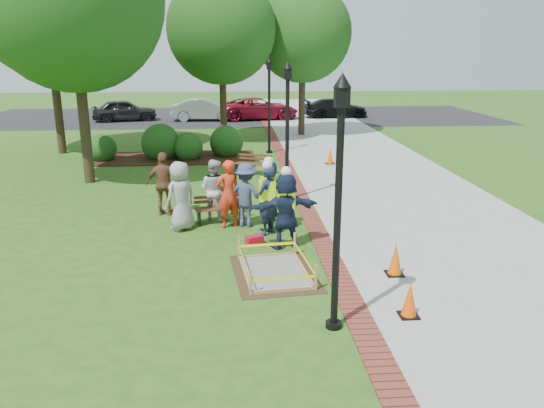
{
  "coord_description": "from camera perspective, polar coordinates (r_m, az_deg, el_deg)",
  "views": [
    {
      "loc": [
        -0.41,
        -11.04,
        4.59
      ],
      "look_at": [
        0.5,
        1.2,
        1.0
      ],
      "focal_mm": 35.0,
      "sensor_mm": 36.0,
      "label": 1
    }
  ],
  "objects": [
    {
      "name": "bench_far",
      "position": [
        20.19,
        -2.07,
        3.85
      ],
      "size": [
        1.47,
        0.92,
        0.76
      ],
      "color": "brown",
      "rests_on": "ground"
    },
    {
      "name": "casual_person_a",
      "position": [
        14.01,
        -9.81,
        0.85
      ],
      "size": [
        0.69,
        0.67,
        1.83
      ],
      "color": "gray",
      "rests_on": "ground"
    },
    {
      "name": "bench_near",
      "position": [
        14.61,
        -5.57,
        -1.11
      ],
      "size": [
        1.43,
        0.7,
        0.74
      ],
      "color": "brown",
      "rests_on": "ground"
    },
    {
      "name": "hivis_worker_b",
      "position": [
        13.45,
        -0.51,
        0.63
      ],
      "size": [
        0.65,
        0.68,
        1.94
      ],
      "color": "#1C2449",
      "rests_on": "ground"
    },
    {
      "name": "parked_car_a",
      "position": [
        37.06,
        -15.5,
        8.6
      ],
      "size": [
        3.1,
        5.08,
        1.54
      ],
      "primitive_type": "imported",
      "rotation": [
        0.0,
        0.0,
        1.8
      ],
      "color": "black",
      "rests_on": "ground"
    },
    {
      "name": "hivis_worker_a",
      "position": [
        12.54,
        1.5,
        -0.44
      ],
      "size": [
        0.66,
        0.5,
        1.99
      ],
      "color": "#191C43",
      "rests_on": "ground"
    },
    {
      "name": "shrub_b",
      "position": [
        23.69,
        -11.8,
        4.78
      ],
      "size": [
        1.65,
        1.65,
        1.65
      ],
      "primitive_type": "sphere",
      "color": "#1A3F12",
      "rests_on": "ground"
    },
    {
      "name": "hivis_worker_c",
      "position": [
        13.8,
        -0.36,
        1.07
      ],
      "size": [
        0.69,
        0.63,
        1.96
      ],
      "color": "#1B2F47",
      "rests_on": "ground"
    },
    {
      "name": "toolbox",
      "position": [
        13.0,
        -1.9,
        -3.89
      ],
      "size": [
        0.47,
        0.37,
        0.21
      ],
      "primitive_type": "cube",
      "rotation": [
        0.0,
        0.0,
        0.4
      ],
      "color": "#B00D24",
      "rests_on": "ground"
    },
    {
      "name": "casual_person_d",
      "position": [
        15.38,
        -11.49,
        2.12
      ],
      "size": [
        0.63,
        0.45,
        1.82
      ],
      "color": "brown",
      "rests_on": "ground"
    },
    {
      "name": "tree_right",
      "position": [
        29.56,
        3.34,
        17.83
      ],
      "size": [
        5.17,
        5.17,
        7.99
      ],
      "color": "#3D2D1E",
      "rests_on": "ground"
    },
    {
      "name": "sidewalk",
      "position": [
        22.21,
        9.97,
        4.15
      ],
      "size": [
        6.0,
        60.0,
        0.02
      ],
      "primitive_type": "cube",
      "color": "#9E9E99",
      "rests_on": "ground"
    },
    {
      "name": "cone_far",
      "position": [
        22.15,
        6.27,
        5.14
      ],
      "size": [
        0.36,
        0.36,
        0.7
      ],
      "color": "black",
      "rests_on": "ground"
    },
    {
      "name": "casual_person_e",
      "position": [
        14.11,
        -2.81,
        0.96
      ],
      "size": [
        0.64,
        0.52,
        1.73
      ],
      "color": "#3A4066",
      "rests_on": "ground"
    },
    {
      "name": "wet_concrete_pad",
      "position": [
        11.3,
        0.28,
        -6.38
      ],
      "size": [
        1.94,
        2.47,
        0.55
      ],
      "color": "#47331E",
      "rests_on": "ground"
    },
    {
      "name": "shrub_c",
      "position": [
        23.35,
        -8.94,
        4.77
      ],
      "size": [
        1.26,
        1.26,
        1.26
      ],
      "primitive_type": "sphere",
      "color": "#1A3F12",
      "rests_on": "ground"
    },
    {
      "name": "cone_back",
      "position": [
        11.46,
        13.12,
        -5.87
      ],
      "size": [
        0.37,
        0.37,
        0.72
      ],
      "color": "black",
      "rests_on": "ground"
    },
    {
      "name": "lamp_mid",
      "position": [
        16.27,
        1.66,
        8.84
      ],
      "size": [
        0.28,
        0.28,
        4.26
      ],
      "color": "black",
      "rests_on": "ground"
    },
    {
      "name": "shrub_d",
      "position": [
        23.88,
        -4.89,
        5.16
      ],
      "size": [
        1.48,
        1.48,
        1.48
      ],
      "primitive_type": "sphere",
      "color": "#1A3F12",
      "rests_on": "ground"
    },
    {
      "name": "brick_edging",
      "position": [
        21.64,
        1.58,
        4.09
      ],
      "size": [
        0.5,
        60.0,
        0.03
      ],
      "primitive_type": "cube",
      "color": "maroon",
      "rests_on": "ground"
    },
    {
      "name": "shrub_e",
      "position": [
        24.53,
        -9.21,
        5.31
      ],
      "size": [
        1.06,
        1.06,
        1.06
      ],
      "primitive_type": "sphere",
      "color": "#1A3F12",
      "rests_on": "ground"
    },
    {
      "name": "tree_back",
      "position": [
        27.38,
        -5.47,
        18.22
      ],
      "size": [
        5.38,
        5.38,
        8.24
      ],
      "color": "#3D2D1E",
      "rests_on": "ground"
    },
    {
      "name": "tree_left",
      "position": [
        19.69,
        -20.71,
        19.88
      ],
      "size": [
        6.05,
        6.05,
        9.19
      ],
      "color": "#3D2D1E",
      "rests_on": "ground"
    },
    {
      "name": "ground",
      "position": [
        11.97,
        -1.97,
        -6.27
      ],
      "size": [
        100.0,
        100.0,
        0.0
      ],
      "primitive_type": "plane",
      "color": "#285116",
      "rests_on": "ground"
    },
    {
      "name": "lamp_far",
      "position": [
        24.19,
        -0.3,
        11.3
      ],
      "size": [
        0.28,
        0.28,
        4.26
      ],
      "color": "black",
      "rests_on": "ground"
    },
    {
      "name": "parked_car_d",
      "position": [
        37.91,
        6.82,
        9.23
      ],
      "size": [
        2.11,
        4.4,
        1.4
      ],
      "primitive_type": "imported",
      "rotation": [
        0.0,
        0.0,
        1.63
      ],
      "color": "black",
      "rests_on": "ground"
    },
    {
      "name": "cone_front",
      "position": [
        9.82,
        14.58,
        -9.99
      ],
      "size": [
        0.34,
        0.34,
        0.68
      ],
      "color": "black",
      "rests_on": "ground"
    },
    {
      "name": "parking_lot",
      "position": [
        38.32,
        -3.65,
        9.4
      ],
      "size": [
        36.0,
        12.0,
        0.01
      ],
      "primitive_type": "cube",
      "color": "black",
      "rests_on": "ground"
    },
    {
      "name": "parked_car_c",
      "position": [
        36.57,
        -1.41,
        9.09
      ],
      "size": [
        2.78,
        5.14,
        1.59
      ],
      "primitive_type": "imported",
      "rotation": [
        0.0,
        0.0,
        1.71
      ],
      "color": "maroon",
      "rests_on": "ground"
    },
    {
      "name": "lamp_near",
      "position": [
        8.48,
        7.18,
        1.76
      ],
      "size": [
        0.28,
        0.28,
        4.26
      ],
      "color": "black",
      "rests_on": "ground"
    },
    {
      "name": "shrub_a",
      "position": [
        23.93,
        -17.72,
        4.46
      ],
      "size": [
        1.23,
        1.23,
        1.23
      ],
      "primitive_type": "sphere",
      "color": "#1A3F12",
      "rests_on": "ground"
    },
    {
      "name": "casual_person_b",
      "position": [
        14.07,
        -4.72,
        1.08
      ],
      "size": [
        0.69,
        0.58,
        1.82
      ],
      "color": "red",
      "rests_on": "ground"
    },
    {
      "name": "tree_far",
      "position": [
        26.02,
        -23.15,
        19.39
      ],
      "size": [
        6.5,
        6.5,
        9.81
      ],
      "color": "#3D2D1E",
      "rests_on": "ground"
    },
    {
      "name": "parked_car_b",
      "position": [
        36.2,
        -7.2,
        8.89
      ],
      "size": [
        2.21,
        4.91,
        1.59
      ],
      "primitive_type": "imported",
      "rotation": [
        0.0,
        0.0,
        1.55
      ],
      "color": "#A7A7AC",
      "rests_on": "ground"
    },
    {
      "name": "casual_person_c",
      "position": [
        14.77,
        -6.25,
        1.53
      ],
      "size": [
        0.65,
        0.57,
        1.7
      ],
      "color": "silver",
      "rests_on": "ground"
    },
    {
      "name": "mulch_bed",
      "position": [
        23.64,
        -10.5,
        4.88
      ],
      "size": [
        7.0,
        3.0,
        0.05
      ],
      "primitive_type": "cube",
      "color": "#381E0F",
      "rests_on": "ground"
    }
  ]
}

